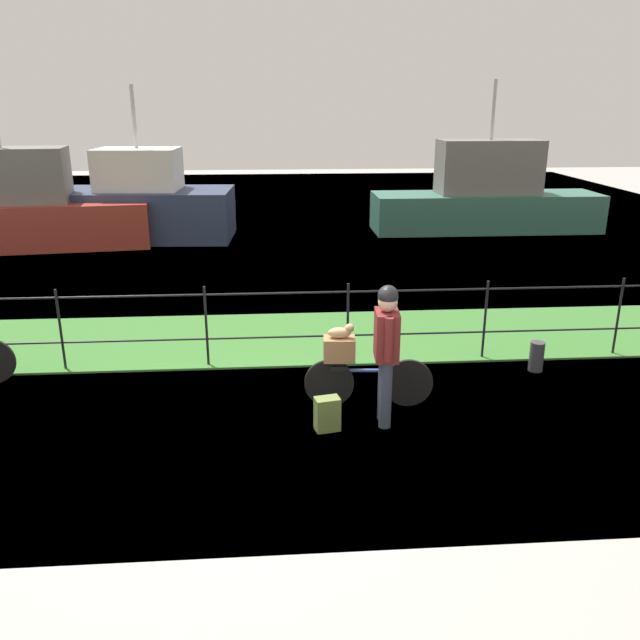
# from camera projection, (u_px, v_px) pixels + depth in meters

# --- Properties ---
(ground_plane) EXTENTS (60.00, 60.00, 0.00)m
(ground_plane) POSITION_uv_depth(u_px,v_px,m) (281.00, 428.00, 7.52)
(ground_plane) COLOR #9E9993
(grass_strip) EXTENTS (27.00, 2.40, 0.03)m
(grass_strip) POSITION_uv_depth(u_px,v_px,m) (278.00, 338.00, 10.35)
(grass_strip) COLOR #38702D
(grass_strip) RESTS_ON ground
(harbor_water) EXTENTS (30.00, 30.00, 0.00)m
(harbor_water) POSITION_uv_depth(u_px,v_px,m) (274.00, 227.00, 19.59)
(harbor_water) COLOR #426684
(harbor_water) RESTS_ON ground
(iron_fence) EXTENTS (18.04, 0.04, 1.18)m
(iron_fence) POSITION_uv_depth(u_px,v_px,m) (277.00, 319.00, 9.13)
(iron_fence) COLOR black
(iron_fence) RESTS_ON ground
(bicycle_main) EXTENTS (1.59, 0.19, 0.61)m
(bicycle_main) POSITION_uv_depth(u_px,v_px,m) (367.00, 382.00, 7.98)
(bicycle_main) COLOR black
(bicycle_main) RESTS_ON ground
(wooden_crate) EXTENTS (0.40, 0.28, 0.29)m
(wooden_crate) POSITION_uv_depth(u_px,v_px,m) (339.00, 349.00, 7.84)
(wooden_crate) COLOR olive
(wooden_crate) RESTS_ON bicycle_main
(terrier_dog) EXTENTS (0.32, 0.16, 0.18)m
(terrier_dog) POSITION_uv_depth(u_px,v_px,m) (341.00, 332.00, 7.77)
(terrier_dog) COLOR tan
(terrier_dog) RESTS_ON wooden_crate
(cyclist_person) EXTENTS (0.29, 0.54, 1.68)m
(cyclist_person) POSITION_uv_depth(u_px,v_px,m) (386.00, 343.00, 7.33)
(cyclist_person) COLOR #383D51
(cyclist_person) RESTS_ON ground
(backpack_on_paving) EXTENTS (0.31, 0.23, 0.40)m
(backpack_on_paving) POSITION_uv_depth(u_px,v_px,m) (327.00, 414.00, 7.43)
(backpack_on_paving) COLOR olive
(backpack_on_paving) RESTS_ON ground
(mooring_bollard) EXTENTS (0.20, 0.20, 0.42)m
(mooring_bollard) POSITION_uv_depth(u_px,v_px,m) (536.00, 356.00, 9.07)
(mooring_bollard) COLOR #38383D
(mooring_bollard) RESTS_ON ground
(moored_boat_near) EXTENTS (6.51, 1.76, 4.17)m
(moored_boat_near) POSITION_uv_depth(u_px,v_px,m) (486.00, 199.00, 18.73)
(moored_boat_near) COLOR #336656
(moored_boat_near) RESTS_ON ground
(moored_boat_mid) EXTENTS (4.97, 2.47, 4.02)m
(moored_boat_mid) POSITION_uv_depth(u_px,v_px,m) (142.00, 205.00, 17.63)
(moored_boat_mid) COLOR #2D3856
(moored_boat_mid) RESTS_ON ground
(moored_boat_far) EXTENTS (7.10, 2.70, 4.11)m
(moored_boat_far) POSITION_uv_depth(u_px,v_px,m) (9.00, 212.00, 16.49)
(moored_boat_far) COLOR #9E3328
(moored_boat_far) RESTS_ON ground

